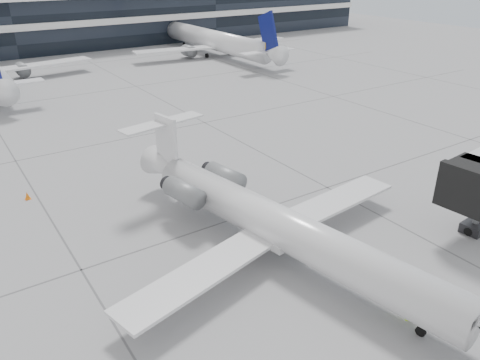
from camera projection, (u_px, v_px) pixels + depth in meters
ground at (223, 222)px, 32.97m from camera, size 220.00×220.00×0.00m
terminal at (3, 25)px, 92.35m from camera, size 170.00×22.00×10.00m
bg_jet_right at (213, 55)px, 90.33m from camera, size 32.00×40.00×9.60m
regional_jet at (277, 224)px, 28.47m from camera, size 22.37×27.90×6.46m
ramp_worker at (411, 304)px, 23.75m from camera, size 0.81×0.68×1.89m
traffic_cone at (27, 196)px, 36.04m from camera, size 0.53×0.53×0.62m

